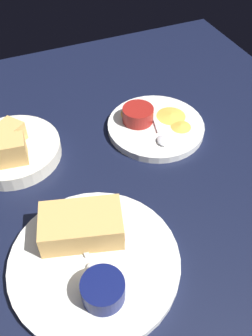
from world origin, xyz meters
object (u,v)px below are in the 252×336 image
Objects in this scene: plate_sandwich_main at (95,262)px; bread_basket_rear at (13,149)px; plate_chips_companion at (156,127)px; ramekin_light_gravy at (138,114)px; sandwich_half_near at (81,225)px; spoon_by_dark_ramekin at (91,264)px; spoon_by_gravy_ramekin at (161,137)px; ramekin_dark_sauce at (103,289)px.

plate_sandwich_main is 1.41× the size of bread_basket_rear.
plate_chips_companion is 4.82cm from ramekin_light_gravy.
ramekin_light_gravy reaches higher than plate_sandwich_main.
ramekin_light_gravy is at bearing 48.67° from sandwich_half_near.
spoon_by_dark_ramekin is 35.63cm from plate_chips_companion.
plate_sandwich_main is at bearing -132.29° from plate_chips_companion.
bread_basket_rear is (-29.07, 7.97, 0.22)cm from spoon_by_gravy_ramekin.
spoon_by_gravy_ramekin is (2.07, -7.07, -1.39)cm from ramekin_light_gravy.
plate_sandwich_main is 4.23× the size of ramekin_dark_sauce.
plate_chips_companion is at bearing 47.57° from spoon_by_dark_ramekin.
spoon_by_dark_ramekin reaches higher than plate_sandwich_main.
sandwich_half_near is at bearing -138.89° from plate_chips_companion.
ramekin_light_gravy is (-3.14, 2.62, 2.55)cm from plate_chips_companion.
ramekin_light_gravy is (20.79, 34.14, -0.16)cm from ramekin_dark_sauce.
ramekin_dark_sauce is at bearing -121.34° from ramekin_light_gravy.
ramekin_light_gravy is at bearing 54.50° from plate_sandwich_main.
ramekin_light_gravy reaches higher than spoon_by_dark_ramekin.
ramekin_light_gravy is (20.27, 23.05, -0.65)cm from sandwich_half_near.
sandwich_half_near is 1.48× the size of spoon_by_gravy_ramekin.
bread_basket_rear is (-6.12, 29.81, 0.22)cm from spoon_by_dark_ramekin.
ramekin_dark_sauce is 35.45cm from spoon_by_gravy_ramekin.
ramekin_light_gravy is at bearing 140.19° from plate_chips_companion.
spoon_by_gravy_ramekin is at bearing -15.34° from bread_basket_rear.
ramekin_light_gravy is 0.68× the size of spoon_by_gravy_ramekin.
ramekin_dark_sauce reaches higher than ramekin_light_gravy.
ramekin_light_gravy is (20.07, 28.14, 2.55)cm from plate_sandwich_main.
sandwich_half_near reaches higher than spoon_by_gravy_ramekin.
spoon_by_dark_ramekin and spoon_by_gravy_ramekin have the same top height.
sandwich_half_near is at bearing 92.21° from plate_sandwich_main.
plate_chips_companion is (23.21, 25.52, 0.00)cm from plate_sandwich_main.
sandwich_half_near is 0.77× the size of bread_basket_rear.
plate_chips_companion is 2.11× the size of spoon_by_gravy_ramekin.
bread_basket_rear is (-30.14, 3.52, 1.38)cm from plate_chips_companion.
spoon_by_dark_ramekin is 0.99× the size of spoon_by_gravy_ramekin.
spoon_by_dark_ramekin is at bearing 91.09° from ramekin_dark_sauce.
plate_chips_companion is (23.41, 20.43, -3.20)cm from sandwich_half_near.
ramekin_light_gravy is at bearing 58.66° from ramekin_dark_sauce.
sandwich_half_near is 2.18× the size of ramekin_light_gravy.
ramekin_dark_sauce reaches higher than plate_sandwich_main.
plate_sandwich_main is at bearing 43.21° from spoon_by_dark_ramekin.
sandwich_half_near is 27.54cm from spoon_by_gravy_ramekin.
sandwich_half_near reaches higher than plate_sandwich_main.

